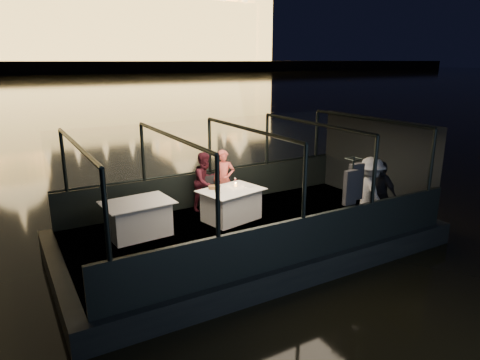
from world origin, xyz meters
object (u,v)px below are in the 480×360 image
dining_table_central (231,205)px  chair_port_left (212,195)px  chair_port_right (228,191)px  dining_table_aft (138,219)px  wine_bottle (216,186)px  passenger_dark (379,191)px  passenger_stripe (370,193)px  person_woman_coral (224,180)px  person_man_maroon (205,182)px  coat_stand (351,202)px

dining_table_central → chair_port_left: (-0.13, 0.77, 0.06)m
chair_port_right → dining_table_aft: bearing=-178.4°
chair_port_right → wine_bottle: wine_bottle is taller
chair_port_left → wine_bottle: bearing=-107.4°
chair_port_right → wine_bottle: size_ratio=2.57×
passenger_dark → wine_bottle: bearing=-126.8°
passenger_stripe → chair_port_left: bearing=54.7°
dining_table_central → passenger_stripe: size_ratio=0.86×
passenger_stripe → passenger_dark: (0.35, 0.04, 0.00)m
passenger_stripe → wine_bottle: passenger_stripe is taller
chair_port_left → person_woman_coral: 0.49m
dining_table_aft → person_man_maroon: bearing=21.7°
dining_table_aft → chair_port_right: size_ratio=1.76×
chair_port_right → passenger_stripe: 3.60m
dining_table_central → wine_bottle: (-0.39, 0.01, 0.53)m
chair_port_left → wine_bottle: wine_bottle is taller
chair_port_left → person_woman_coral: size_ratio=0.57×
passenger_dark → wine_bottle: 3.79m
dining_table_aft → passenger_stripe: bearing=-25.4°
dining_table_central → person_man_maroon: (-0.22, 0.98, 0.36)m
chair_port_left → person_woman_coral: bearing=15.4°
person_man_maroon → person_woman_coral: bearing=-35.9°
chair_port_left → passenger_dark: size_ratio=0.57×
person_man_maroon → passenger_dark: 4.26m
coat_stand → person_man_maroon: bearing=117.6°
coat_stand → wine_bottle: bearing=128.8°
dining_table_aft → chair_port_left: 2.20m
person_man_maroon → wine_bottle: person_man_maroon is taller
person_woman_coral → wine_bottle: size_ratio=4.75×
dining_table_central → dining_table_aft: dining_table_aft is taller
chair_port_right → person_man_maroon: person_man_maroon is taller
dining_table_aft → chair_port_left: chair_port_left is taller
passenger_stripe → passenger_dark: passenger_stripe is taller
dining_table_aft → wine_bottle: size_ratio=4.52×
person_man_maroon → passenger_dark: passenger_dark is taller
dining_table_aft → passenger_dark: bearing=-23.4°
dining_table_central → chair_port_right: (0.38, 0.85, 0.06)m
wine_bottle → chair_port_right: bearing=47.4°
dining_table_central → passenger_dark: bearing=-35.6°
dining_table_central → chair_port_left: chair_port_left is taller
dining_table_aft → person_woman_coral: person_woman_coral is taller
dining_table_aft → coat_stand: 4.61m
coat_stand → person_man_maroon: 3.81m
person_man_maroon → wine_bottle: 0.99m
chair_port_left → chair_port_right: size_ratio=1.06×
chair_port_left → passenger_stripe: size_ratio=0.53×
coat_stand → person_man_maroon: coat_stand is taller
chair_port_right → wine_bottle: bearing=-145.4°
chair_port_left → coat_stand: bearing=-60.3°
person_woman_coral → passenger_dark: 3.85m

